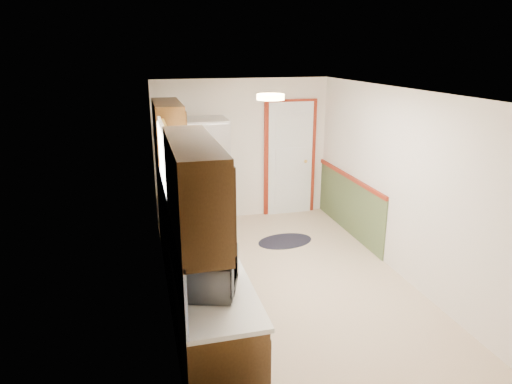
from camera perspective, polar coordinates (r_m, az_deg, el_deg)
room_shell at (r=5.53m, az=4.11°, el=0.00°), size 3.20×5.20×2.52m
kitchen_run at (r=5.15m, az=-8.15°, el=-6.12°), size 0.63×4.00×2.20m
back_wall_trim at (r=7.94m, az=5.80°, el=3.01°), size 1.12×2.30×2.08m
ceiling_fixture at (r=5.02m, az=1.83°, el=11.80°), size 0.30×0.30×0.06m
microwave at (r=3.81m, az=-5.40°, el=-9.57°), size 0.45×0.61×0.37m
refrigerator at (r=7.37m, az=-6.52°, el=2.05°), size 0.77×0.77×1.83m
rug at (r=7.13m, az=3.66°, el=-6.14°), size 0.94×0.68×0.01m
cooktop at (r=6.69m, az=-9.53°, el=0.67°), size 0.54×0.65×0.02m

